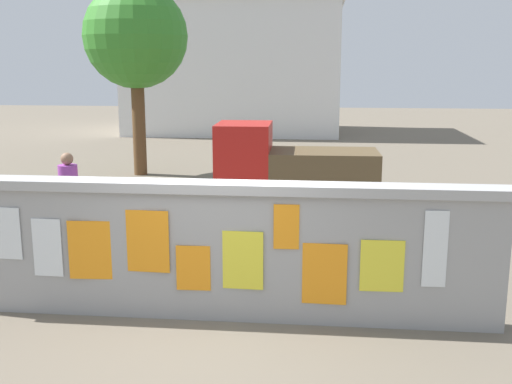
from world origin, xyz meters
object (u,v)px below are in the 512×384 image
object	(u,v)px
auto_rickshaw_truck	(288,166)
person_walking	(69,188)
motorcycle	(258,246)
bicycle_far	(70,252)
bicycle_near	(407,263)
tree_roadside	(136,37)

from	to	relation	value
auto_rickshaw_truck	person_walking	xyz separation A→B (m)	(-3.73, -3.34, 0.09)
motorcycle	bicycle_far	xyz separation A→B (m)	(-2.84, -0.26, -0.10)
bicycle_near	tree_roadside	xyz separation A→B (m)	(-6.43, 8.55, 3.50)
auto_rickshaw_truck	person_walking	distance (m)	5.01
motorcycle	bicycle_far	distance (m)	2.85
motorcycle	tree_roadside	size ratio (longest dim) A/B	0.36
person_walking	bicycle_near	bearing A→B (deg)	-17.12
auto_rickshaw_truck	person_walking	bearing A→B (deg)	-138.16
bicycle_near	bicycle_far	size ratio (longest dim) A/B	1.00
auto_rickshaw_truck	bicycle_near	world-z (taller)	auto_rickshaw_truck
auto_rickshaw_truck	bicycle_far	size ratio (longest dim) A/B	2.12
motorcycle	bicycle_far	bearing A→B (deg)	-174.71
person_walking	tree_roadside	world-z (taller)	tree_roadside
person_walking	bicycle_far	bearing A→B (deg)	-68.02
auto_rickshaw_truck	bicycle_far	xyz separation A→B (m)	(-3.02, -5.09, -0.54)
motorcycle	person_walking	xyz separation A→B (m)	(-3.54, 1.49, 0.52)
auto_rickshaw_truck	motorcycle	world-z (taller)	auto_rickshaw_truck
auto_rickshaw_truck	tree_roadside	xyz separation A→B (m)	(-4.45, 3.45, 2.96)
bicycle_near	person_walking	distance (m)	6.01
auto_rickshaw_truck	bicycle_near	size ratio (longest dim) A/B	2.13
auto_rickshaw_truck	motorcycle	xyz separation A→B (m)	(-0.19, -4.83, -0.44)
bicycle_far	person_walking	size ratio (longest dim) A/B	1.06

